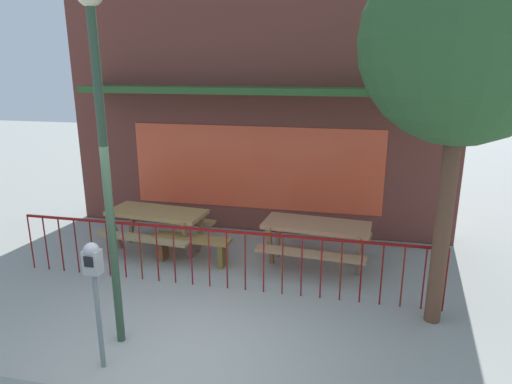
# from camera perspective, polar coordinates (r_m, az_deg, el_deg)

# --- Properties ---
(ground) EXTENTS (40.00, 40.00, 0.00)m
(ground) POSITION_cam_1_polar(r_m,az_deg,el_deg) (5.77, -10.69, -20.43)
(ground) COLOR gray
(pub_storefront) EXTENTS (7.90, 1.29, 4.64)m
(pub_storefront) POSITION_cam_1_polar(r_m,az_deg,el_deg) (9.26, 0.12, 9.25)
(pub_storefront) COLOR #3C1D1B
(pub_storefront) RESTS_ON ground
(patio_fence_front) EXTENTS (6.66, 0.04, 0.97)m
(patio_fence_front) POSITION_cam_1_polar(r_m,az_deg,el_deg) (7.02, -4.86, -7.07)
(patio_fence_front) COLOR maroon
(patio_fence_front) RESTS_ON ground
(picnic_table_left) EXTENTS (1.93, 1.54, 0.79)m
(picnic_table_left) POSITION_cam_1_polar(r_m,az_deg,el_deg) (8.61, -12.35, -3.36)
(picnic_table_left) COLOR #A07743
(picnic_table_left) RESTS_ON ground
(picnic_table_right) EXTENTS (1.91, 1.51, 0.79)m
(picnic_table_right) POSITION_cam_1_polar(r_m,az_deg,el_deg) (7.83, 7.61, -5.07)
(picnic_table_right) COLOR #A76F4D
(picnic_table_right) RESTS_ON ground
(patio_bench) EXTENTS (1.41, 0.39, 0.48)m
(patio_bench) POSITION_cam_1_polar(r_m,az_deg,el_deg) (8.05, -8.07, -6.50)
(patio_bench) COLOR olive
(patio_bench) RESTS_ON ground
(parking_meter_near) EXTENTS (0.18, 0.17, 1.54)m
(parking_meter_near) POSITION_cam_1_polar(r_m,az_deg,el_deg) (5.32, -19.80, -9.56)
(parking_meter_near) COLOR slate
(parking_meter_near) RESTS_ON ground
(street_tree) EXTENTS (2.46, 2.46, 4.88)m
(street_tree) POSITION_cam_1_polar(r_m,az_deg,el_deg) (6.00, 24.87, 16.82)
(street_tree) COLOR brown
(street_tree) RESTS_ON ground
(street_lamp) EXTENTS (0.28, 0.28, 4.23)m
(street_lamp) POSITION_cam_1_polar(r_m,az_deg,el_deg) (5.35, -18.92, 7.99)
(street_lamp) COLOR #2D4631
(street_lamp) RESTS_ON ground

